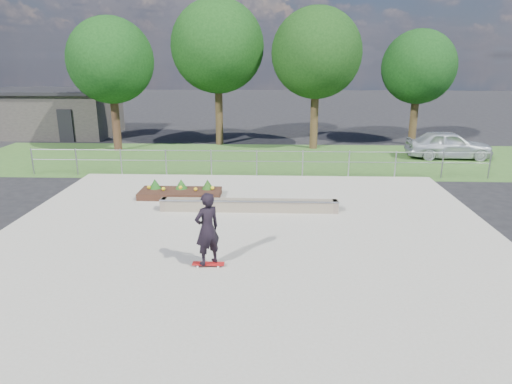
% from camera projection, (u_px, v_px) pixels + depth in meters
% --- Properties ---
extents(ground, '(120.00, 120.00, 0.00)m').
position_uv_depth(ground, '(247.00, 244.00, 12.90)').
color(ground, black).
rests_on(ground, ground).
extents(grass_verge, '(30.00, 8.00, 0.02)m').
position_uv_depth(grass_verge, '(259.00, 159.00, 23.43)').
color(grass_verge, '#2F5321').
rests_on(grass_verge, ground).
extents(concrete_slab, '(15.00, 15.00, 0.06)m').
position_uv_depth(concrete_slab, '(247.00, 243.00, 12.89)').
color(concrete_slab, '#9B988A').
rests_on(concrete_slab, ground).
extents(fence, '(20.06, 0.06, 1.20)m').
position_uv_depth(fence, '(257.00, 160.00, 19.86)').
color(fence, '#919499').
rests_on(fence, ground).
extents(building, '(8.40, 5.40, 3.00)m').
position_uv_depth(building, '(52.00, 112.00, 30.21)').
color(building, '#302D2B').
rests_on(building, ground).
extents(tree_far_left, '(4.55, 4.55, 7.15)m').
position_uv_depth(tree_far_left, '(111.00, 61.00, 24.24)').
color(tree_far_left, '#372116').
rests_on(tree_far_left, ground).
extents(tree_mid_left, '(5.25, 5.25, 8.25)m').
position_uv_depth(tree_mid_left, '(218.00, 47.00, 25.74)').
color(tree_mid_left, '#322314').
rests_on(tree_mid_left, ground).
extents(tree_mid_right, '(4.90, 4.90, 7.70)m').
position_uv_depth(tree_mid_right, '(317.00, 53.00, 24.69)').
color(tree_mid_right, '#372716').
rests_on(tree_mid_right, ground).
extents(tree_far_right, '(4.20, 4.20, 6.60)m').
position_uv_depth(tree_far_right, '(419.00, 67.00, 26.11)').
color(tree_far_right, '#342514').
rests_on(tree_far_right, ground).
extents(grind_ledge, '(6.00, 0.44, 0.43)m').
position_uv_depth(grind_ledge, '(249.00, 205.00, 15.42)').
color(grind_ledge, '#6B604F').
rests_on(grind_ledge, concrete_slab).
extents(planter_bed, '(3.00, 1.20, 0.61)m').
position_uv_depth(planter_bed, '(180.00, 192.00, 17.03)').
color(planter_bed, black).
rests_on(planter_bed, concrete_slab).
extents(skateboarder, '(0.80, 0.77, 1.92)m').
position_uv_depth(skateboarder, '(207.00, 229.00, 11.14)').
color(skateboarder, white).
rests_on(skateboarder, concrete_slab).
extents(parked_car, '(4.27, 1.85, 1.44)m').
position_uv_depth(parked_car, '(449.00, 145.00, 23.49)').
color(parked_car, silver).
rests_on(parked_car, ground).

